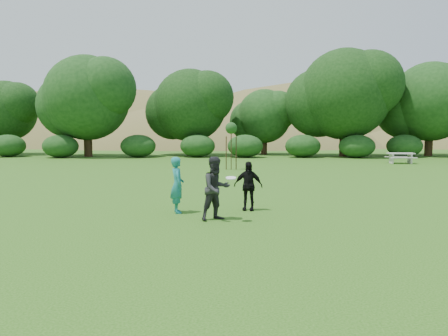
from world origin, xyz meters
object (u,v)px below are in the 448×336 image
(player_black, at_px, (248,186))
(picnic_table, at_px, (401,156))
(sapling, at_px, (231,129))
(player_grey, at_px, (216,188))
(player_teal, at_px, (177,185))

(player_black, relative_size, picnic_table, 0.81)
(player_black, bearing_deg, sapling, 102.96)
(sapling, distance_m, picnic_table, 13.23)
(player_grey, distance_m, picnic_table, 23.44)
(sapling, bearing_deg, player_grey, -90.60)
(player_grey, distance_m, sapling, 14.93)
(player_black, distance_m, sapling, 13.53)
(player_grey, bearing_deg, player_teal, 107.01)
(player_teal, distance_m, sapling, 14.02)
(player_teal, bearing_deg, player_black, -95.36)
(player_black, distance_m, picnic_table, 21.75)
(sapling, xyz_separation_m, picnic_table, (12.02, 5.18, -1.90))
(player_black, relative_size, sapling, 0.51)
(player_grey, bearing_deg, picnic_table, 25.47)
(player_grey, bearing_deg, sapling, 56.18)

